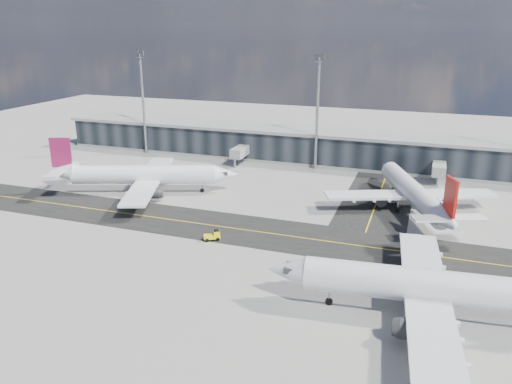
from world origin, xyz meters
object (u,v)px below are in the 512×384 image
service_van (388,196)px  baggage_tug (213,235)px  airliner_redtail (413,193)px  airliner_near (442,288)px  airliner_af (142,175)px

service_van → baggage_tug: bearing=-146.4°
airliner_redtail → baggage_tug: 41.18m
airliner_near → service_van: airliner_near is taller
airliner_redtail → baggage_tug: (-31.74, -26.05, -3.07)m
airliner_af → service_van: bearing=84.6°
airliner_near → service_van: (-10.42, 44.83, -3.48)m
airliner_near → baggage_tug: (-36.97, 12.88, -3.45)m
baggage_tug → service_van: (26.54, 31.95, -0.04)m
baggage_tug → airliner_near: bearing=39.1°
baggage_tug → service_van: baggage_tug is taller
airliner_near → baggage_tug: airliner_near is taller
airliner_redtail → airliner_near: airliner_near is taller
airliner_af → airliner_near: 69.83m
airliner_redtail → service_van: size_ratio=6.40×
airliner_af → baggage_tug: size_ratio=13.27×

